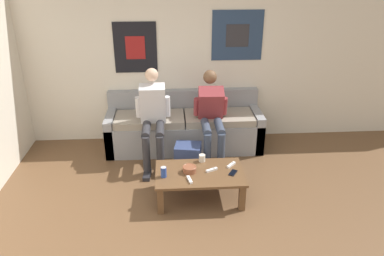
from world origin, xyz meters
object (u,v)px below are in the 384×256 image
Objects in this scene: game_controller_near_right at (231,165)px; game_controller_far_center at (212,170)px; couch at (184,128)px; person_seated_adult at (153,115)px; person_seated_teen at (212,114)px; drink_can_blue at (164,172)px; coffee_table at (200,176)px; game_controller_near_left at (190,180)px; backpack at (188,159)px; pillar_candle at (202,158)px; ceramic_bowl at (189,169)px; cell_phone at (233,173)px.

game_controller_far_center is at bearing -157.68° from game_controller_near_right.
person_seated_adult is (-0.43, -0.40, 0.40)m from couch.
drink_can_blue is at bearing -121.76° from person_seated_teen.
couch is 1.88× the size of person_seated_teen.
couch is 2.20× the size of coffee_table.
backpack is at bearing 88.28° from game_controller_near_left.
drink_can_blue is (0.14, -1.00, -0.28)m from person_seated_adult.
game_controller_far_center is at bearing 35.63° from game_controller_near_left.
pillar_candle is at bearing -81.26° from couch.
drink_can_blue is (-0.46, -0.32, 0.02)m from pillar_candle.
person_seated_adult is 1.23m from game_controller_near_left.
game_controller_far_center is at bearing 2.34° from ceramic_bowl.
drink_can_blue is (-0.31, -0.69, 0.23)m from backpack.
person_seated_adult is at bearing 131.34° from pillar_candle.
game_controller_near_left and game_controller_near_right have the same top height.
coffee_table is 1.15m from person_seated_adult.
game_controller_far_center is (0.55, 0.09, -0.05)m from drink_can_blue.
couch reaches higher than drink_can_blue.
couch is 1.76× the size of person_seated_adult.
coffee_table is 6.88× the size of game_controller_near_left.
couch is 0.71m from person_seated_adult.
couch is 18.05× the size of drink_can_blue.
backpack is 2.35× the size of ceramic_bowl.
person_seated_adult is 12.70× the size of pillar_candle.
cell_phone is at bearing 13.82° from game_controller_near_left.
backpack is (-0.34, -0.36, -0.48)m from person_seated_teen.
person_seated_teen is 11.90× the size of pillar_candle.
coffee_table is at bearing -85.01° from couch.
ceramic_bowl is at bearing -90.05° from couch.
person_seated_adult is 10.28× the size of drink_can_blue.
game_controller_near_right is 0.86× the size of cell_phone.
game_controller_far_center is (0.69, -0.91, -0.33)m from person_seated_adult.
game_controller_near_right is (0.49, -0.50, 0.18)m from backpack.
backpack is 2.49× the size of cell_phone.
game_controller_near_left is 1.14× the size of game_controller_near_right.
game_controller_far_center is (-0.10, -0.96, -0.30)m from person_seated_teen.
person_seated_teen is at bearing 97.65° from cell_phone.
pillar_candle reaches higher than game_controller_near_right.
game_controller_near_left is at bearing -19.05° from drink_can_blue.
drink_can_blue is 0.79m from cell_phone.
coffee_table is at bearing -6.24° from ceramic_bowl.
coffee_table is at bearing 53.11° from game_controller_near_left.
person_seated_adult reaches higher than game_controller_near_right.
backpack is 3.03× the size of drink_can_blue.
cell_phone is at bearing -46.45° from person_seated_adult.
drink_can_blue reaches higher than ceramic_bowl.
person_seated_teen is at bearing 3.71° from person_seated_adult.
couch is at bearing 78.05° from drink_can_blue.
person_seated_adult is at bearing 145.22° from backpack.
cell_phone is at bearing -92.48° from game_controller_near_right.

